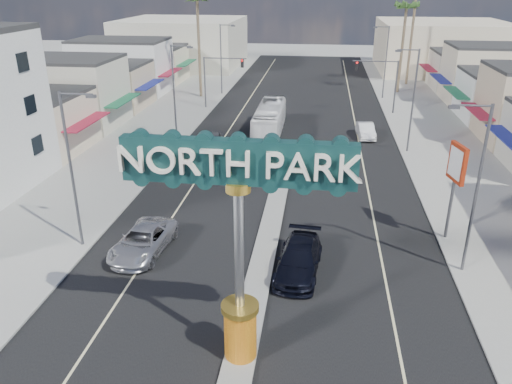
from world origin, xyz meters
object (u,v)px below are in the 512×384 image
(gateway_sign, at_px, (239,229))
(streetlight_r_mid, at_px, (412,96))
(traffic_signal_left, at_px, (220,72))
(streetlight_l_far, at_px, (222,56))
(streetlight_r_near, at_px, (475,183))
(palm_left_far, at_px, (197,4))
(suv_right, at_px, (299,259))
(palm_right_mid, at_px, (406,10))
(suv_left, at_px, (143,241))
(traffic_signal_right, at_px, (380,76))
(streetlight_l_near, at_px, (73,164))
(city_bus, at_px, (269,119))
(car_parked_left, at_px, (211,142))
(car_parked_right, at_px, (366,130))
(streetlight_r_far, at_px, (385,59))
(bank_pylon_sign, at_px, (456,169))
(streetlight_l_mid, at_px, (176,90))

(gateway_sign, distance_m, streetlight_r_mid, 29.91)
(traffic_signal_left, distance_m, streetlight_l_far, 8.14)
(streetlight_r_near, bearing_deg, streetlight_l_far, 116.42)
(palm_left_far, bearing_deg, suv_right, -70.00)
(streetlight_l_far, relative_size, palm_right_mid, 0.74)
(palm_right_mid, bearing_deg, suv_left, -113.16)
(traffic_signal_right, relative_size, streetlight_l_near, 0.67)
(streetlight_r_near, relative_size, city_bus, 0.86)
(car_parked_left, bearing_deg, streetlight_r_near, -48.15)
(traffic_signal_right, distance_m, car_parked_right, 10.62)
(palm_right_mid, height_order, car_parked_right, palm_right_mid)
(city_bus, bearing_deg, suv_right, -80.45)
(traffic_signal_right, relative_size, palm_left_far, 0.46)
(streetlight_r_mid, relative_size, streetlight_r_far, 1.00)
(car_parked_right, xyz_separation_m, bank_pylon_sign, (3.30, -20.53, 3.77))
(streetlight_l_far, bearing_deg, traffic_signal_right, -22.20)
(streetlight_r_far, bearing_deg, streetlight_l_near, -116.42)
(suv_left, relative_size, suv_right, 1.01)
(streetlight_r_mid, bearing_deg, streetlight_l_mid, 180.00)
(palm_left_far, relative_size, city_bus, 1.25)
(streetlight_l_far, height_order, suv_right, streetlight_l_far)
(streetlight_l_near, xyz_separation_m, suv_right, (12.43, -1.21, -4.30))
(streetlight_l_mid, relative_size, bank_pylon_sign, 1.56)
(gateway_sign, xyz_separation_m, bank_pylon_sign, (10.49, 11.68, -1.46))
(traffic_signal_right, distance_m, city_bus, 15.28)
(streetlight_l_mid, bearing_deg, streetlight_r_far, 46.52)
(car_parked_left, distance_m, car_parked_right, 15.35)
(suv_right, relative_size, city_bus, 0.51)
(traffic_signal_left, relative_size, suv_left, 1.12)
(city_bus, distance_m, bank_pylon_sign, 24.44)
(palm_left_far, bearing_deg, streetlight_r_near, -59.64)
(gateway_sign, distance_m, bank_pylon_sign, 15.77)
(traffic_signal_left, distance_m, streetlight_r_far, 21.20)
(palm_right_mid, xyz_separation_m, city_bus, (-15.28, -21.72, -9.15))
(palm_left_far, xyz_separation_m, city_bus, (10.72, -15.72, -10.04))
(streetlight_r_mid, bearing_deg, palm_right_mid, 84.36)
(city_bus, bearing_deg, car_parked_left, -126.46)
(streetlight_l_mid, relative_size, suv_right, 1.70)
(streetlight_r_near, height_order, suv_right, streetlight_r_near)
(palm_right_mid, bearing_deg, car_parked_right, -104.90)
(streetlight_r_mid, bearing_deg, traffic_signal_right, 95.10)
(streetlight_r_near, relative_size, car_parked_right, 2.13)
(streetlight_l_far, relative_size, streetlight_r_far, 1.00)
(gateway_sign, relative_size, bank_pylon_sign, 1.59)
(streetlight_l_far, height_order, city_bus, streetlight_l_far)
(streetlight_r_mid, relative_size, palm_left_far, 0.69)
(streetlight_l_far, xyz_separation_m, city_bus, (8.16, -17.72, -3.61))
(traffic_signal_left, bearing_deg, streetlight_r_near, -60.01)
(streetlight_l_far, bearing_deg, suv_right, -73.95)
(traffic_signal_right, height_order, streetlight_r_near, streetlight_r_near)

